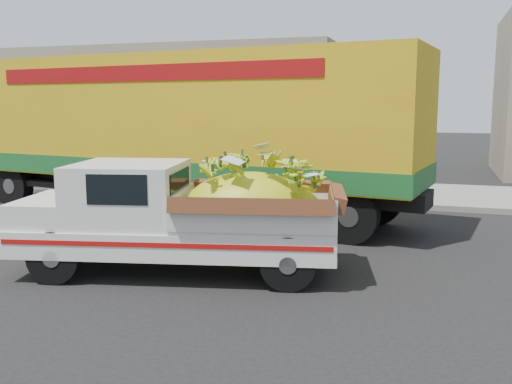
% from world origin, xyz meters
% --- Properties ---
extents(ground, '(100.00, 100.00, 0.00)m').
position_xyz_m(ground, '(0.00, 0.00, 0.00)').
color(ground, black).
rests_on(ground, ground).
extents(curb, '(60.00, 0.25, 0.15)m').
position_xyz_m(curb, '(0.00, 7.68, 0.07)').
color(curb, gray).
rests_on(curb, ground).
extents(sidewalk, '(60.00, 4.00, 0.14)m').
position_xyz_m(sidewalk, '(0.00, 9.78, 0.07)').
color(sidewalk, gray).
rests_on(sidewalk, ground).
extents(building_left, '(18.00, 6.00, 5.00)m').
position_xyz_m(building_left, '(-8.00, 15.68, 2.50)').
color(building_left, gray).
rests_on(building_left, ground).
extents(pickup_truck, '(5.28, 2.83, 1.76)m').
position_xyz_m(pickup_truck, '(1.27, 0.87, 0.94)').
color(pickup_truck, black).
rests_on(pickup_truck, ground).
extents(semi_trailer, '(12.07, 4.30, 3.80)m').
position_xyz_m(semi_trailer, '(-1.21, 5.23, 2.12)').
color(semi_trailer, black).
rests_on(semi_trailer, ground).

